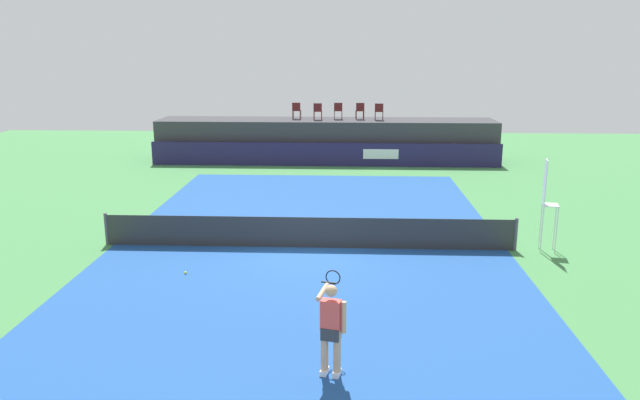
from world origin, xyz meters
TOP-DOWN VIEW (x-y plane):
  - ground_plane at (0.00, 3.00)m, footprint 48.00×48.00m
  - court_inner at (0.00, 0.00)m, footprint 12.00×22.00m
  - sponsor_wall at (0.01, 13.50)m, footprint 18.00×0.22m
  - spectator_platform at (0.00, 15.30)m, footprint 18.00×2.80m
  - spectator_chair_far_left at (-1.61, 15.44)m, footprint 0.45×0.45m
  - spectator_chair_left at (-0.44, 15.08)m, footprint 0.44×0.44m
  - spectator_chair_center at (0.63, 15.45)m, footprint 0.45×0.45m
  - spectator_chair_right at (1.80, 15.44)m, footprint 0.47×0.47m
  - spectator_chair_far_right at (2.81, 15.10)m, footprint 0.47×0.47m
  - umpire_chair at (7.03, 0.02)m, footprint 0.51×0.51m
  - tennis_net at (0.00, 0.00)m, footprint 12.40×0.02m
  - net_post_near at (-6.20, 0.00)m, footprint 0.10×0.10m
  - net_post_far at (6.20, 0.00)m, footprint 0.10×0.10m
  - tennis_player at (0.91, -7.48)m, footprint 0.56×1.23m
  - tennis_ball at (-3.14, -2.43)m, footprint 0.07×0.07m

SIDE VIEW (x-z plane):
  - ground_plane at x=0.00m, z-range 0.00..0.00m
  - court_inner at x=0.00m, z-range 0.00..0.00m
  - tennis_ball at x=-3.14m, z-range 0.00..0.07m
  - tennis_net at x=0.00m, z-range 0.00..0.95m
  - net_post_near at x=-6.20m, z-range 0.00..1.00m
  - net_post_far at x=6.20m, z-range 0.00..1.00m
  - sponsor_wall at x=0.01m, z-range 0.00..1.20m
  - tennis_player at x=0.91m, z-range 0.07..1.84m
  - spectator_platform at x=0.00m, z-range 0.00..2.20m
  - umpire_chair at x=7.03m, z-range 0.21..2.97m
  - spectator_chair_far_left at x=-1.61m, z-range 2.25..3.14m
  - spectator_chair_left at x=-0.44m, z-range 2.25..3.14m
  - spectator_chair_center at x=0.63m, z-range 2.25..3.14m
  - spectator_chair_right at x=1.80m, z-range 2.25..3.14m
  - spectator_chair_far_right at x=2.81m, z-range 2.25..3.14m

